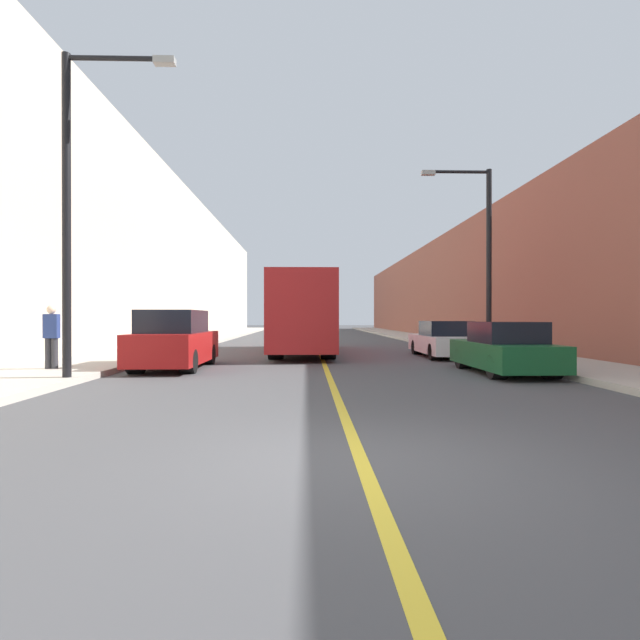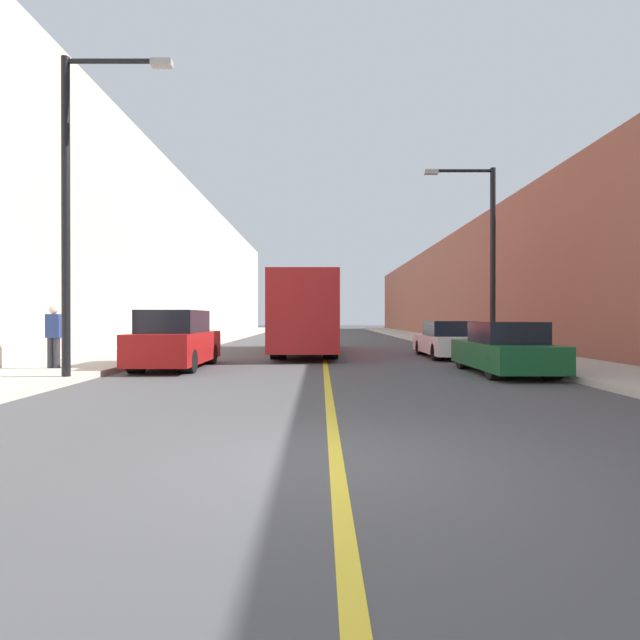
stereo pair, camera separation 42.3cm
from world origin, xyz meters
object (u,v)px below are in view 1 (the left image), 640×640
parked_suv_left (175,342)px  street_lamp_right (482,248)px  street_lamp_left (76,193)px  pedestrian (52,336)px  car_right_mid (444,341)px  car_right_near (504,350)px  bus (303,313)px

parked_suv_left → street_lamp_right: street_lamp_right is taller
street_lamp_left → pedestrian: street_lamp_left is taller
street_lamp_left → car_right_mid: bearing=35.2°
street_lamp_left → street_lamp_right: 13.77m
car_right_near → street_lamp_right: street_lamp_right is taller
car_right_mid → street_lamp_right: size_ratio=0.68×
car_right_near → street_lamp_left: street_lamp_left is taller
bus → street_lamp_right: street_lamp_right is taller
bus → car_right_mid: bus is taller
street_lamp_left → street_lamp_right: bearing=28.8°
car_right_mid → street_lamp_left: 13.91m
parked_suv_left → car_right_near: parked_suv_left is taller
parked_suv_left → street_lamp_left: street_lamp_left is taller
car_right_mid → street_lamp_left: bearing=-144.8°
street_lamp_right → pedestrian: size_ratio=3.98×
car_right_mid → pedestrian: bearing=-155.5°
street_lamp_right → parked_suv_left: bearing=-163.3°
bus → parked_suv_left: 7.74m
parked_suv_left → street_lamp_left: (-1.40, -3.44, 3.69)m
bus → parked_suv_left: size_ratio=2.36×
parked_suv_left → street_lamp_left: bearing=-112.1°
parked_suv_left → bus: bearing=59.7°
street_lamp_left → bus: bearing=62.4°
car_right_near → street_lamp_right: 6.02m
bus → car_right_near: size_ratio=2.41×
bus → street_lamp_left: bearing=-117.6°
street_lamp_left → pedestrian: 4.30m
car_right_mid → pedestrian: size_ratio=2.69×
car_right_mid → street_lamp_right: 3.86m
street_lamp_right → bus: bearing=153.2°
parked_suv_left → car_right_near: (9.60, -1.55, -0.17)m
parked_suv_left → car_right_mid: size_ratio=0.94×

